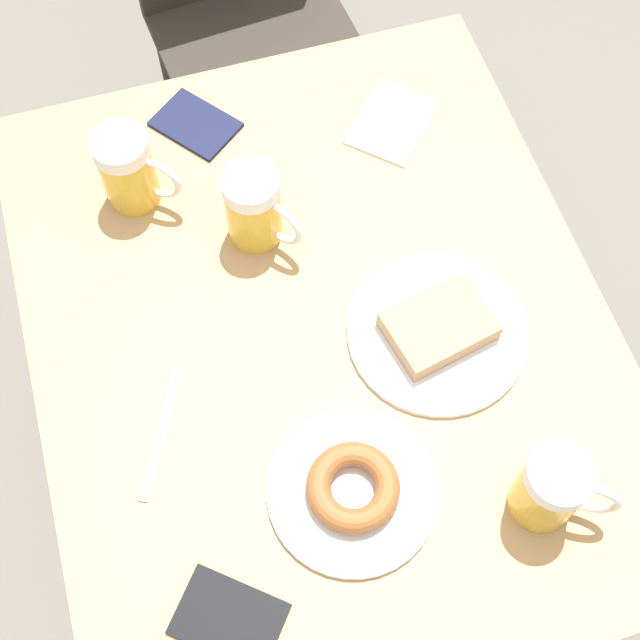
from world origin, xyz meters
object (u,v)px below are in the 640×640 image
at_px(beer_mug_center, 255,208).
at_px(napkin_folded, 392,122).
at_px(plate_with_donut, 353,490).
at_px(passport_far_edge, 229,619).
at_px(plate_with_cake, 438,330).
at_px(beer_mug_right, 129,170).
at_px(beer_mug_left, 553,489).
at_px(fork, 162,433).
at_px(passport_near_edge, 196,124).

distance_m(beer_mug_center, napkin_folded, 0.30).
xyz_separation_m(plate_with_donut, passport_far_edge, (-0.19, -0.10, -0.01)).
relative_size(beer_mug_center, napkin_folded, 0.74).
height_order(plate_with_cake, beer_mug_right, beer_mug_right).
bearing_deg(plate_with_cake, beer_mug_left, -80.43).
xyz_separation_m(plate_with_cake, beer_mug_left, (0.04, -0.26, 0.05)).
xyz_separation_m(plate_with_cake, beer_mug_right, (-0.35, 0.35, 0.05)).
bearing_deg(fork, plate_with_donut, -34.48).
bearing_deg(plate_with_donut, beer_mug_left, -19.88).
relative_size(plate_with_cake, beer_mug_left, 1.94).
relative_size(plate_with_cake, napkin_folded, 1.43).
bearing_deg(plate_with_cake, plate_with_donut, -134.95).
height_order(plate_with_cake, beer_mug_left, beer_mug_left).
distance_m(beer_mug_left, beer_mug_right, 0.73).
relative_size(fork, passport_near_edge, 1.11).
relative_size(plate_with_donut, beer_mug_right, 1.69).
bearing_deg(beer_mug_left, plate_with_donut, 160.12).
xyz_separation_m(beer_mug_left, passport_near_edge, (-0.28, 0.72, -0.06)).
relative_size(plate_with_cake, beer_mug_right, 1.94).
bearing_deg(napkin_folded, passport_far_edge, -123.25).
distance_m(beer_mug_left, beer_mug_center, 0.55).
xyz_separation_m(beer_mug_center, beer_mug_right, (-0.16, 0.12, 0.00)).
height_order(plate_with_donut, beer_mug_left, beer_mug_left).
bearing_deg(beer_mug_right, plate_with_cake, -44.69).
bearing_deg(beer_mug_center, fork, -127.22).
bearing_deg(plate_with_donut, passport_near_edge, 95.10).
bearing_deg(plate_with_cake, passport_far_edge, -142.25).
distance_m(beer_mug_left, fork, 0.50).
distance_m(beer_mug_right, napkin_folded, 0.42).
bearing_deg(plate_with_donut, fork, 145.52).
bearing_deg(beer_mug_center, passport_near_edge, 100.83).
bearing_deg(beer_mug_right, passport_far_edge, -91.50).
relative_size(plate_with_donut, beer_mug_left, 1.69).
xyz_separation_m(beer_mug_left, fork, (-0.44, 0.23, -0.06)).
bearing_deg(passport_far_edge, plate_with_donut, 29.05).
bearing_deg(beer_mug_left, fork, 152.49).
xyz_separation_m(plate_with_cake, plate_with_donut, (-0.18, -0.18, 0.00)).
distance_m(passport_near_edge, passport_far_edge, 0.75).
height_order(plate_with_cake, plate_with_donut, same).
distance_m(beer_mug_left, passport_near_edge, 0.77).
bearing_deg(plate_with_cake, napkin_folded, 80.74).
xyz_separation_m(plate_with_donut, passport_near_edge, (-0.06, 0.64, -0.01)).
xyz_separation_m(beer_mug_center, napkin_folded, (0.26, 0.14, -0.06)).
distance_m(plate_with_donut, fork, 0.26).
relative_size(plate_with_cake, fork, 1.47).
height_order(beer_mug_left, passport_far_edge, beer_mug_left).
height_order(beer_mug_right, passport_near_edge, beer_mug_right).
distance_m(beer_mug_left, napkin_folded, 0.64).
bearing_deg(beer_mug_left, napkin_folded, 88.57).
bearing_deg(beer_mug_center, napkin_folded, 28.07).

